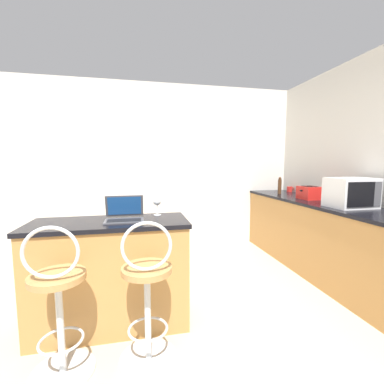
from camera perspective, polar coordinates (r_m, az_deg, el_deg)
wall_back at (r=4.12m, az=-8.97°, el=5.38°), size 12.00×0.06×2.60m
breakfast_bar at (r=2.35m, az=-17.43°, el=-16.91°), size 1.26×0.52×0.90m
counter_right at (r=3.47m, az=28.86°, el=-9.76°), size 0.65×3.20×0.90m
bar_stool_near at (r=1.95m, az=-27.57°, el=-21.59°), size 0.40×0.40×1.01m
bar_stool_far at (r=1.89m, az=-9.87°, el=-21.96°), size 0.40×0.40×1.01m
laptop at (r=2.21m, az=-14.79°, el=-4.73°), size 0.31×0.24×0.20m
microwave at (r=3.21m, az=31.82°, el=-0.12°), size 0.45×0.34×0.32m
toaster at (r=3.69m, az=24.60°, el=-0.17°), size 0.24×0.25×0.17m
pepper_mill at (r=4.16m, az=18.90°, el=1.30°), size 0.05×0.05×0.26m
wine_glass_short at (r=2.35m, az=-7.78°, el=-2.26°), size 0.07×0.07×0.16m
mug_red at (r=4.53m, az=20.88°, el=0.60°), size 0.10×0.09×0.09m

